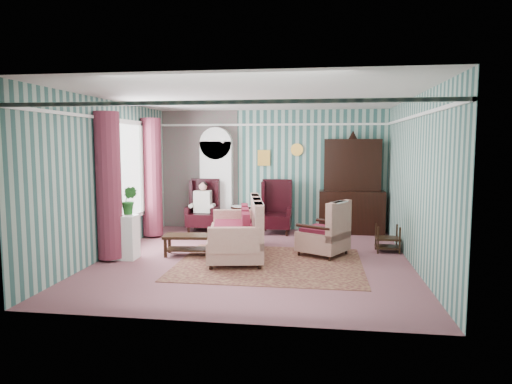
# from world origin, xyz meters

# --- Properties ---
(floor) EXTENTS (6.00, 6.00, 0.00)m
(floor) POSITION_xyz_m (0.00, 0.00, 0.00)
(floor) COLOR #8F5359
(floor) RESTS_ON ground
(room_shell) EXTENTS (5.53, 6.02, 2.91)m
(room_shell) POSITION_xyz_m (-0.62, 0.18, 2.01)
(room_shell) COLOR #36625C
(room_shell) RESTS_ON ground
(bookcase) EXTENTS (0.80, 0.28, 2.24)m
(bookcase) POSITION_xyz_m (-1.35, 2.84, 1.12)
(bookcase) COLOR white
(bookcase) RESTS_ON floor
(dresser_hutch) EXTENTS (1.50, 0.56, 2.36)m
(dresser_hutch) POSITION_xyz_m (1.90, 2.72, 1.18)
(dresser_hutch) COLOR black
(dresser_hutch) RESTS_ON floor
(wingback_left) EXTENTS (0.76, 0.80, 1.25)m
(wingback_left) POSITION_xyz_m (-1.60, 2.45, 0.62)
(wingback_left) COLOR black
(wingback_left) RESTS_ON floor
(wingback_right) EXTENTS (0.76, 0.80, 1.25)m
(wingback_right) POSITION_xyz_m (0.15, 2.45, 0.62)
(wingback_right) COLOR black
(wingback_right) RESTS_ON floor
(seated_woman) EXTENTS (0.44, 0.40, 1.18)m
(seated_woman) POSITION_xyz_m (-1.60, 2.45, 0.59)
(seated_woman) COLOR beige
(seated_woman) RESTS_ON floor
(round_side_table) EXTENTS (0.50, 0.50, 0.60)m
(round_side_table) POSITION_xyz_m (-0.70, 2.60, 0.30)
(round_side_table) COLOR black
(round_side_table) RESTS_ON floor
(nest_table) EXTENTS (0.45, 0.38, 0.54)m
(nest_table) POSITION_xyz_m (2.47, 0.90, 0.27)
(nest_table) COLOR black
(nest_table) RESTS_ON floor
(plant_stand) EXTENTS (0.55, 0.35, 0.80)m
(plant_stand) POSITION_xyz_m (-2.40, -0.30, 0.40)
(plant_stand) COLOR silver
(plant_stand) RESTS_ON floor
(rug) EXTENTS (3.20, 2.60, 0.01)m
(rug) POSITION_xyz_m (0.30, -0.30, 0.01)
(rug) COLOR #43161C
(rug) RESTS_ON floor
(sofa) EXTENTS (1.30, 2.30, 0.90)m
(sofa) POSITION_xyz_m (-0.40, 0.20, 0.45)
(sofa) COLOR beige
(sofa) RESTS_ON floor
(floral_armchair) EXTENTS (1.05, 1.10, 1.10)m
(floral_armchair) POSITION_xyz_m (1.23, 0.47, 0.55)
(floral_armchair) COLOR #BDB692
(floral_armchair) RESTS_ON floor
(coffee_table) EXTENTS (0.97, 0.57, 0.39)m
(coffee_table) POSITION_xyz_m (-1.26, 0.11, 0.20)
(coffee_table) COLOR black
(coffee_table) RESTS_ON floor
(potted_plant_a) EXTENTS (0.49, 0.44, 0.46)m
(potted_plant_a) POSITION_xyz_m (-2.50, -0.36, 1.03)
(potted_plant_a) COLOR #24541A
(potted_plant_a) RESTS_ON plant_stand
(potted_plant_b) EXTENTS (0.30, 0.24, 0.52)m
(potted_plant_b) POSITION_xyz_m (-2.29, -0.18, 1.06)
(potted_plant_b) COLOR #19501B
(potted_plant_b) RESTS_ON plant_stand
(potted_plant_c) EXTENTS (0.23, 0.23, 0.37)m
(potted_plant_c) POSITION_xyz_m (-2.53, -0.18, 0.98)
(potted_plant_c) COLOR #225019
(potted_plant_c) RESTS_ON plant_stand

